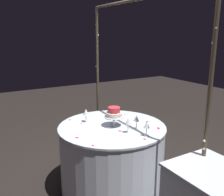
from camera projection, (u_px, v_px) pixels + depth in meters
name	position (u px, v px, depth m)	size (l,w,h in m)	color
ground_plane	(112.00, 188.00, 2.96)	(12.00, 12.00, 0.00)	black
decorative_arch	(138.00, 68.00, 2.78)	(1.98, 0.06, 2.11)	#473D2D
main_table	(112.00, 158.00, 2.86)	(1.18, 1.18, 0.77)	silver
tiered_cake	(114.00, 114.00, 2.74)	(0.22, 0.22, 0.21)	silver
wine_glass_0	(147.00, 125.00, 2.47)	(0.06, 0.06, 0.15)	silver
wine_glass_1	(86.00, 112.00, 2.86)	(0.06, 0.06, 0.16)	silver
wine_glass_2	(136.00, 119.00, 2.65)	(0.06, 0.06, 0.15)	silver
wine_glass_3	(128.00, 122.00, 2.55)	(0.06, 0.06, 0.15)	silver
cake_knife	(123.00, 116.00, 3.10)	(0.15, 0.28, 0.01)	silver
rose_petal_0	(70.00, 120.00, 2.96)	(0.03, 0.02, 0.00)	#C61951
rose_petal_1	(126.00, 113.00, 3.20)	(0.02, 0.02, 0.00)	#C61951
rose_petal_2	(93.00, 145.00, 2.28)	(0.03, 0.02, 0.00)	#C61951
rose_petal_3	(159.00, 129.00, 2.68)	(0.03, 0.02, 0.00)	#C61951
rose_petal_4	(82.00, 123.00, 2.84)	(0.02, 0.02, 0.00)	#C61951
rose_petal_5	(147.00, 122.00, 2.89)	(0.04, 0.03, 0.00)	#C61951
rose_petal_6	(158.00, 128.00, 2.71)	(0.03, 0.02, 0.00)	#C61951
rose_petal_7	(83.00, 121.00, 2.93)	(0.03, 0.02, 0.00)	#C61951
rose_petal_8	(145.00, 139.00, 2.41)	(0.03, 0.02, 0.00)	#C61951
rose_petal_9	(77.00, 138.00, 2.45)	(0.04, 0.03, 0.00)	#C61951
rose_petal_10	(120.00, 131.00, 2.62)	(0.04, 0.03, 0.00)	#C61951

